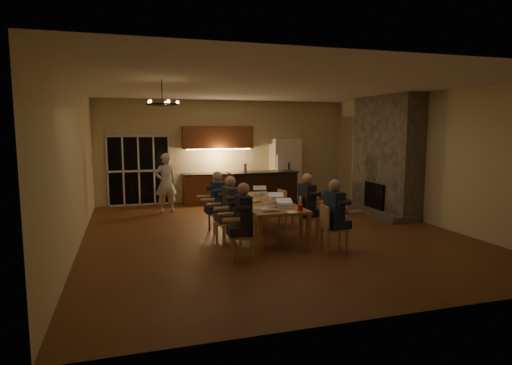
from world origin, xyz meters
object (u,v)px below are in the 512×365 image
at_px(bar_island, 263,190).
at_px(laptop_e, 239,190).
at_px(laptop_a, 269,204).
at_px(bar_blender, 280,163).
at_px(redcup_mid, 237,196).
at_px(standing_person, 166,183).
at_px(chair_right_near, 334,228).
at_px(person_right_near, 334,216).
at_px(person_left_mid, 231,210).
at_px(laptop_d, 276,196).
at_px(chair_right_far, 290,208).
at_px(mug_front, 270,203).
at_px(bar_bottle, 245,168).
at_px(chair_left_far, 219,213).
at_px(plate_far, 270,195).
at_px(person_left_near, 244,221).
at_px(can_cola, 240,190).
at_px(mug_back, 237,194).
at_px(chandelier, 162,104).
at_px(plate_left, 261,208).
at_px(laptop_b, 285,202).
at_px(chair_left_near, 242,235).
at_px(person_left_far, 218,202).
at_px(person_right_mid, 307,206).
at_px(mug_mid, 259,195).
at_px(laptop_c, 252,196).
at_px(redcup_near, 300,208).
at_px(chair_left_mid, 228,223).
at_px(laptop_f, 260,189).
at_px(chair_right_mid, 309,217).
at_px(can_right, 274,196).
at_px(dining_table, 263,218).
at_px(can_silver, 275,204).
at_px(plate_near, 286,204).

distance_m(bar_island, laptop_e, 2.38).
height_order(laptop_a, bar_blender, bar_blender).
relative_size(bar_island, redcup_mid, 16.98).
bearing_deg(standing_person, bar_blender, 167.02).
relative_size(chair_right_near, person_right_near, 0.64).
distance_m(person_left_mid, laptop_d, 1.21).
distance_m(bar_island, chair_right_far, 2.45).
xyz_separation_m(chair_right_far, person_right_near, (0.03, -2.21, 0.24)).
xyz_separation_m(mug_front, bar_bottle, (0.46, 3.56, 0.40)).
height_order(chair_left_far, plate_far, chair_left_far).
xyz_separation_m(person_left_near, can_cola, (0.75, 3.05, 0.12)).
xyz_separation_m(chair_right_far, standing_person, (-2.65, 2.58, 0.38)).
relative_size(chair_left_far, mug_front, 8.90).
bearing_deg(mug_back, chandelier, -137.08).
bearing_deg(plate_far, plate_left, -114.58).
bearing_deg(mug_back, laptop_b, -71.30).
distance_m(chair_left_near, chair_left_far, 2.11).
xyz_separation_m(person_left_far, bar_bottle, (1.34, 2.50, 0.51)).
relative_size(chandelier, laptop_e, 1.78).
height_order(standing_person, bar_blender, standing_person).
bearing_deg(person_right_mid, standing_person, 29.64).
distance_m(laptop_a, bar_bottle, 4.15).
relative_size(person_left_mid, mug_mid, 13.80).
distance_m(person_right_near, laptop_c, 2.00).
xyz_separation_m(mug_front, redcup_near, (0.35, -0.76, 0.01)).
distance_m(chair_right_near, plate_left, 1.48).
xyz_separation_m(person_right_mid, person_left_far, (-1.72, 1.03, 0.00)).
bearing_deg(bar_island, chair_left_mid, -119.29).
height_order(person_right_near, laptop_f, person_right_near).
bearing_deg(person_left_far, mug_mid, 91.98).
bearing_deg(chair_right_mid, bar_bottle, 24.66).
bearing_deg(can_cola, can_right, -67.07).
height_order(dining_table, chair_right_near, chair_right_near).
bearing_deg(chair_left_far, person_right_near, 32.58).
xyz_separation_m(chair_left_near, laptop_f, (1.17, 2.68, 0.42)).
bearing_deg(bar_island, can_silver, -105.83).
bearing_deg(laptop_c, standing_person, -88.31).
bearing_deg(laptop_d, chandelier, -143.48).
xyz_separation_m(mug_front, plate_left, (-0.31, -0.32, -0.04)).
bearing_deg(chair_right_mid, chandelier, 114.81).
xyz_separation_m(laptop_a, redcup_near, (0.55, -0.24, -0.05)).
xyz_separation_m(chair_left_near, can_cola, (0.77, 3.05, 0.37)).
xyz_separation_m(chandelier, laptop_a, (1.96, -0.15, -1.89)).
bearing_deg(person_right_mid, chair_left_far, 53.05).
bearing_deg(plate_far, chair_left_far, -168.33).
relative_size(bar_island, bar_blender, 4.25).
bearing_deg(mug_back, person_right_near, -62.31).
bearing_deg(chair_right_far, chair_left_mid, 116.74).
distance_m(person_right_mid, plate_near, 0.49).
relative_size(laptop_b, redcup_mid, 2.67).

